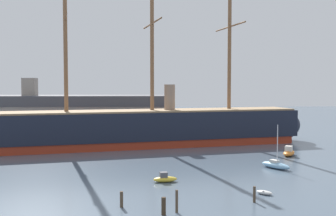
{
  "coord_description": "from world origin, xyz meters",
  "views": [
    {
      "loc": [
        -3.72,
        -33.64,
        12.52
      ],
      "look_at": [
        -1.55,
        34.8,
        8.61
      ],
      "focal_mm": 43.62,
      "sensor_mm": 36.0,
      "label": 1
    }
  ],
  "objects_px": {
    "motorboat_near_centre": "(165,179)",
    "mooring_piling_midwater": "(177,201)",
    "dockside_warehouse_left": "(58,115)",
    "mooring_piling_nearest": "(164,206)",
    "sailboat_mid_right": "(276,165)",
    "dinghy_far_left": "(47,141)",
    "motorboat_distant_centre": "(176,134)",
    "mooring_piling_left_pair": "(254,194)",
    "tall_ship": "(152,127)",
    "motorboat_alongside_stern": "(289,152)",
    "mooring_piling_right_pair": "(122,199)",
    "dinghy_foreground_right": "(264,192)"
  },
  "relations": [
    {
      "from": "motorboat_near_centre",
      "to": "mooring_piling_midwater",
      "type": "distance_m",
      "value": 12.63
    },
    {
      "from": "dockside_warehouse_left",
      "to": "mooring_piling_nearest",
      "type": "bearing_deg",
      "value": -68.54
    },
    {
      "from": "sailboat_mid_right",
      "to": "dinghy_far_left",
      "type": "bearing_deg",
      "value": 144.73
    },
    {
      "from": "motorboat_distant_centre",
      "to": "dockside_warehouse_left",
      "type": "relative_size",
      "value": 0.06
    },
    {
      "from": "mooring_piling_left_pair",
      "to": "tall_ship",
      "type": "bearing_deg",
      "value": 105.4
    },
    {
      "from": "motorboat_alongside_stern",
      "to": "dinghy_far_left",
      "type": "bearing_deg",
      "value": 158.3
    },
    {
      "from": "sailboat_mid_right",
      "to": "motorboat_distant_centre",
      "type": "xyz_separation_m",
      "value": [
        -12.87,
        38.36,
        -0.06
      ]
    },
    {
      "from": "sailboat_mid_right",
      "to": "mooring_piling_midwater",
      "type": "xyz_separation_m",
      "value": [
        -15.91,
        -20.51,
        0.57
      ]
    },
    {
      "from": "sailboat_mid_right",
      "to": "motorboat_distant_centre",
      "type": "relative_size",
      "value": 1.87
    },
    {
      "from": "sailboat_mid_right",
      "to": "mooring_piling_left_pair",
      "type": "bearing_deg",
      "value": -113.33
    },
    {
      "from": "dockside_warehouse_left",
      "to": "motorboat_near_centre",
      "type": "bearing_deg",
      "value": -63.22
    },
    {
      "from": "tall_ship",
      "to": "mooring_piling_right_pair",
      "type": "height_order",
      "value": "tall_ship"
    },
    {
      "from": "motorboat_alongside_stern",
      "to": "sailboat_mid_right",
      "type": "bearing_deg",
      "value": -117.37
    },
    {
      "from": "motorboat_alongside_stern",
      "to": "mooring_piling_right_pair",
      "type": "relative_size",
      "value": 2.83
    },
    {
      "from": "motorboat_near_centre",
      "to": "motorboat_distant_centre",
      "type": "xyz_separation_m",
      "value": [
        3.89,
        46.28,
        0.04
      ]
    },
    {
      "from": "mooring_piling_left_pair",
      "to": "mooring_piling_midwater",
      "type": "bearing_deg",
      "value": -159.12
    },
    {
      "from": "dinghy_far_left",
      "to": "mooring_piling_right_pair",
      "type": "relative_size",
      "value": 1.85
    },
    {
      "from": "mooring_piling_nearest",
      "to": "dinghy_far_left",
      "type": "bearing_deg",
      "value": 115.8
    },
    {
      "from": "tall_ship",
      "to": "dockside_warehouse_left",
      "type": "relative_size",
      "value": 1.25
    },
    {
      "from": "dinghy_foreground_right",
      "to": "motorboat_distant_centre",
      "type": "xyz_separation_m",
      "value": [
        -7.33,
        52.6,
        0.26
      ]
    },
    {
      "from": "mooring_piling_midwater",
      "to": "dockside_warehouse_left",
      "type": "relative_size",
      "value": 0.04
    },
    {
      "from": "dinghy_foreground_right",
      "to": "mooring_piling_left_pair",
      "type": "height_order",
      "value": "mooring_piling_left_pair"
    },
    {
      "from": "tall_ship",
      "to": "dinghy_far_left",
      "type": "relative_size",
      "value": 24.23
    },
    {
      "from": "dinghy_far_left",
      "to": "dockside_warehouse_left",
      "type": "xyz_separation_m",
      "value": [
        -0.7,
        13.42,
        4.57
      ]
    },
    {
      "from": "motorboat_distant_centre",
      "to": "dockside_warehouse_left",
      "type": "xyz_separation_m",
      "value": [
        -29.56,
        4.57,
        4.4
      ]
    },
    {
      "from": "motorboat_near_centre",
      "to": "motorboat_alongside_stern",
      "type": "height_order",
      "value": "motorboat_alongside_stern"
    },
    {
      "from": "sailboat_mid_right",
      "to": "motorboat_distant_centre",
      "type": "height_order",
      "value": "sailboat_mid_right"
    },
    {
      "from": "dinghy_far_left",
      "to": "mooring_piling_right_pair",
      "type": "height_order",
      "value": "mooring_piling_right_pair"
    },
    {
      "from": "mooring_piling_nearest",
      "to": "mooring_piling_right_pair",
      "type": "xyz_separation_m",
      "value": [
        -4.25,
        2.61,
        -0.05
      ]
    },
    {
      "from": "motorboat_alongside_stern",
      "to": "dinghy_foreground_right",
      "type": "bearing_deg",
      "value": -113.95
    },
    {
      "from": "motorboat_near_centre",
      "to": "mooring_piling_nearest",
      "type": "bearing_deg",
      "value": -91.92
    },
    {
      "from": "mooring_piling_right_pair",
      "to": "motorboat_distant_centre",
      "type": "bearing_deg",
      "value": 81.42
    },
    {
      "from": "motorboat_alongside_stern",
      "to": "motorboat_near_centre",
      "type": "bearing_deg",
      "value": -140.14
    },
    {
      "from": "mooring_piling_left_pair",
      "to": "dinghy_far_left",
      "type": "bearing_deg",
      "value": 126.22
    },
    {
      "from": "tall_ship",
      "to": "mooring_piling_nearest",
      "type": "bearing_deg",
      "value": -88.19
    },
    {
      "from": "mooring_piling_nearest",
      "to": "motorboat_distant_centre",
      "type": "bearing_deg",
      "value": 85.83
    },
    {
      "from": "motorboat_near_centre",
      "to": "sailboat_mid_right",
      "type": "relative_size",
      "value": 0.49
    },
    {
      "from": "motorboat_near_centre",
      "to": "motorboat_alongside_stern",
      "type": "relative_size",
      "value": 0.71
    },
    {
      "from": "mooring_piling_right_pair",
      "to": "dockside_warehouse_left",
      "type": "relative_size",
      "value": 0.03
    },
    {
      "from": "motorboat_alongside_stern",
      "to": "tall_ship",
      "type": "bearing_deg",
      "value": 152.59
    },
    {
      "from": "mooring_piling_nearest",
      "to": "mooring_piling_right_pair",
      "type": "distance_m",
      "value": 4.99
    },
    {
      "from": "mooring_piling_nearest",
      "to": "tall_ship",
      "type": "bearing_deg",
      "value": 91.81
    },
    {
      "from": "dinghy_foreground_right",
      "to": "mooring_piling_nearest",
      "type": "height_order",
      "value": "mooring_piling_nearest"
    },
    {
      "from": "sailboat_mid_right",
      "to": "mooring_piling_midwater",
      "type": "height_order",
      "value": "sailboat_mid_right"
    },
    {
      "from": "motorboat_distant_centre",
      "to": "mooring_piling_right_pair",
      "type": "xyz_separation_m",
      "value": [
        -8.59,
        -56.95,
        0.32
      ]
    },
    {
      "from": "sailboat_mid_right",
      "to": "motorboat_near_centre",
      "type": "bearing_deg",
      "value": -154.7
    },
    {
      "from": "mooring_piling_left_pair",
      "to": "mooring_piling_midwater",
      "type": "distance_m",
      "value": 9.05
    },
    {
      "from": "tall_ship",
      "to": "mooring_piling_right_pair",
      "type": "xyz_separation_m",
      "value": [
        -2.85,
        -41.82,
        -3.08
      ]
    },
    {
      "from": "dinghy_foreground_right",
      "to": "mooring_piling_left_pair",
      "type": "xyz_separation_m",
      "value": [
        -1.91,
        -3.04,
        0.63
      ]
    },
    {
      "from": "dinghy_foreground_right",
      "to": "tall_ship",
      "type": "bearing_deg",
      "value": 109.23
    }
  ]
}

